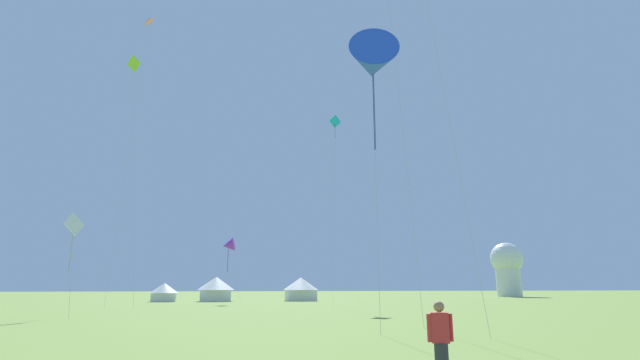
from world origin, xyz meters
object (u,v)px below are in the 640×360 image
at_px(kite_lime_diamond, 134,71).
at_px(kite_cyan_diamond, 335,128).
at_px(observatory_dome, 507,266).
at_px(kite_purple_delta, 228,245).
at_px(kite_blue_delta, 373,62).
at_px(person_spectator, 441,346).
at_px(kite_white_diamond, 74,228).
at_px(festival_tent_center, 301,288).
at_px(festival_tent_left, 216,288).
at_px(kite_pink_parafoil, 149,23).
at_px(festival_tent_right, 164,291).

height_order(kite_lime_diamond, kite_cyan_diamond, kite_lime_diamond).
bearing_deg(observatory_dome, kite_lime_diamond, -151.09).
relative_size(kite_purple_delta, kite_blue_delta, 0.52).
bearing_deg(kite_lime_diamond, person_spectator, -69.52).
height_order(kite_white_diamond, kite_lime_diamond, kite_lime_diamond).
relative_size(festival_tent_center, observatory_dome, 0.47).
distance_m(kite_blue_delta, festival_tent_left, 48.06).
relative_size(kite_pink_parafoil, kite_cyan_diamond, 1.48).
xyz_separation_m(kite_lime_diamond, festival_tent_right, (2.64, 19.30, -23.04)).
relative_size(kite_cyan_diamond, festival_tent_left, 4.42).
height_order(kite_cyan_diamond, festival_tent_center, kite_cyan_diamond).
relative_size(kite_white_diamond, festival_tent_center, 1.42).
bearing_deg(kite_lime_diamond, observatory_dome, 28.91).
distance_m(kite_purple_delta, person_spectator, 50.13).
bearing_deg(observatory_dome, kite_cyan_diamond, -143.00).
distance_m(kite_pink_parafoil, kite_blue_delta, 40.60).
height_order(kite_white_diamond, festival_tent_center, kite_white_diamond).
bearing_deg(kite_blue_delta, kite_cyan_diamond, 79.97).
bearing_deg(kite_pink_parafoil, kite_cyan_diamond, -2.43).
distance_m(kite_white_diamond, observatory_dome, 83.84).
relative_size(kite_pink_parafoil, observatory_dome, 3.11).
distance_m(kite_blue_delta, observatory_dome, 81.04).
height_order(kite_white_diamond, festival_tent_left, kite_white_diamond).
bearing_deg(kite_blue_delta, festival_tent_left, 100.01).
distance_m(kite_purple_delta, kite_lime_diamond, 23.06).
height_order(kite_white_diamond, kite_blue_delta, kite_blue_delta).
relative_size(kite_white_diamond, festival_tent_right, 1.89).
bearing_deg(observatory_dome, kite_pink_parafoil, -154.23).
distance_m(kite_white_diamond, kite_cyan_diamond, 32.13).
bearing_deg(kite_pink_parafoil, festival_tent_right, 80.32).
relative_size(kite_lime_diamond, festival_tent_center, 5.15).
distance_m(kite_cyan_diamond, festival_tent_left, 28.07).
xyz_separation_m(kite_purple_delta, kite_lime_diamond, (-10.85, -10.58, 17.38)).
bearing_deg(festival_tent_right, kite_blue_delta, -71.92).
bearing_deg(person_spectator, festival_tent_right, 101.57).
bearing_deg(kite_cyan_diamond, festival_tent_left, 130.90).
bearing_deg(festival_tent_center, kite_pink_parafoil, -145.71).
height_order(kite_pink_parafoil, festival_tent_center, kite_pink_parafoil).
relative_size(kite_pink_parafoil, festival_tent_right, 8.84).
height_order(kite_pink_parafoil, kite_lime_diamond, kite_pink_parafoil).
distance_m(kite_lime_diamond, person_spectator, 47.86).
bearing_deg(kite_white_diamond, kite_blue_delta, -37.78).
bearing_deg(kite_purple_delta, kite_white_diamond, -115.65).
bearing_deg(festival_tent_center, kite_white_diamond, -124.33).
height_order(kite_purple_delta, person_spectator, kite_purple_delta).
bearing_deg(kite_blue_delta, kite_lime_diamond, 123.56).
relative_size(kite_white_diamond, kite_cyan_diamond, 0.32).
bearing_deg(kite_white_diamond, person_spectator, -60.56).
bearing_deg(kite_lime_diamond, kite_purple_delta, 44.30).
relative_size(kite_cyan_diamond, observatory_dome, 2.10).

